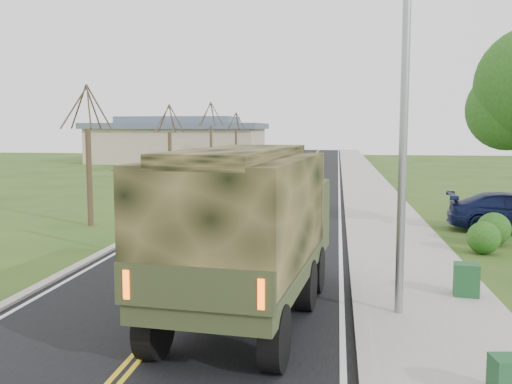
% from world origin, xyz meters
% --- Properties ---
extents(ground, '(160.00, 160.00, 0.00)m').
position_xyz_m(ground, '(0.00, 0.00, 0.00)').
color(ground, '#274416').
rests_on(ground, ground).
extents(road, '(8.00, 120.00, 0.01)m').
position_xyz_m(road, '(0.00, 40.00, 0.01)').
color(road, black).
rests_on(road, ground).
extents(curb_right, '(0.30, 120.00, 0.12)m').
position_xyz_m(curb_right, '(4.15, 40.00, 0.06)').
color(curb_right, '#9E998E').
rests_on(curb_right, ground).
extents(sidewalk_right, '(3.20, 120.00, 0.10)m').
position_xyz_m(sidewalk_right, '(5.90, 40.00, 0.05)').
color(sidewalk_right, '#9E998E').
rests_on(sidewalk_right, ground).
extents(curb_left, '(0.30, 120.00, 0.10)m').
position_xyz_m(curb_left, '(-4.15, 40.00, 0.05)').
color(curb_left, '#9E998E').
rests_on(curb_left, ground).
extents(street_light, '(1.65, 0.22, 8.00)m').
position_xyz_m(street_light, '(4.90, -0.50, 4.43)').
color(street_light, gray).
rests_on(street_light, ground).
extents(bare_tree_a, '(1.93, 2.26, 6.08)m').
position_xyz_m(bare_tree_a, '(-7.00, 10.00, 2.63)').
color(bare_tree_a, '#38281C').
rests_on(bare_tree_a, ground).
extents(bare_tree_b, '(1.83, 2.14, 5.73)m').
position_xyz_m(bare_tree_b, '(-7.00, 22.00, 2.48)').
color(bare_tree_b, '#38281C').
rests_on(bare_tree_b, ground).
extents(bare_tree_c, '(2.04, 2.39, 6.42)m').
position_xyz_m(bare_tree_c, '(-7.00, 34.00, 2.78)').
color(bare_tree_c, '#38281C').
rests_on(bare_tree_c, ground).
extents(bare_tree_d, '(1.88, 2.20, 5.91)m').
position_xyz_m(bare_tree_d, '(-7.00, 46.00, 2.55)').
color(bare_tree_d, '#38281C').
rests_on(bare_tree_d, ground).
extents(commercial_building, '(25.50, 21.50, 5.65)m').
position_xyz_m(commercial_building, '(-15.98, 55.97, 2.69)').
color(commercial_building, tan).
rests_on(commercial_building, ground).
extents(military_truck, '(3.39, 7.83, 3.79)m').
position_xyz_m(military_truck, '(1.70, -1.09, 2.17)').
color(military_truck, black).
rests_on(military_truck, ground).
extents(suv_champagne, '(2.57, 5.29, 1.45)m').
position_xyz_m(suv_champagne, '(-3.00, 19.37, 0.72)').
color(suv_champagne, '#988356').
rests_on(suv_champagne, ground).
extents(sedan_silver, '(1.66, 4.16, 1.35)m').
position_xyz_m(sedan_silver, '(-1.69, 25.70, 0.67)').
color(sedan_silver, '#AAAAAF').
rests_on(sedan_silver, ground).
extents(utility_box_near, '(0.66, 0.58, 0.80)m').
position_xyz_m(utility_box_near, '(6.78, 1.07, 0.50)').
color(utility_box_near, '#1B4D26').
rests_on(utility_box_near, sidewalk_right).
extents(utility_box_far, '(0.61, 0.53, 0.65)m').
position_xyz_m(utility_box_far, '(6.25, -4.46, 0.43)').
color(utility_box_far, '#1A4A27').
rests_on(utility_box_far, sidewalk_right).
extents(lot_car_dark, '(4.46, 2.54, 1.43)m').
position_xyz_m(lot_car_dark, '(-13.49, 42.73, 0.71)').
color(lot_car_dark, black).
rests_on(lot_car_dark, ground).
extents(lot_car_silver, '(4.39, 2.28, 1.38)m').
position_xyz_m(lot_car_silver, '(-9.50, 42.00, 0.69)').
color(lot_car_silver, '#B5B4B9').
rests_on(lot_car_silver, ground).
extents(lot_car_navy, '(5.42, 3.14, 1.48)m').
position_xyz_m(lot_car_navy, '(-5.41, 47.42, 0.74)').
color(lot_car_navy, '#101D3C').
rests_on(lot_car_navy, ground).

